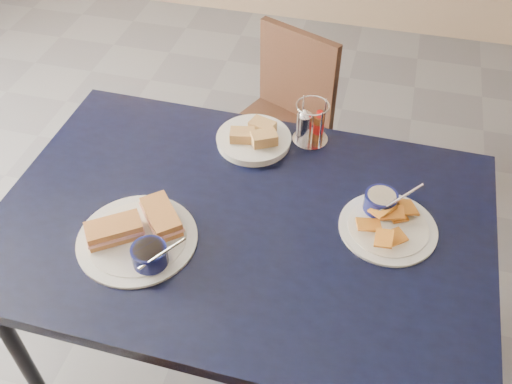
% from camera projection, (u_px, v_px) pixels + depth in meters
% --- Properties ---
extents(ground, '(6.00, 6.00, 0.00)m').
position_uv_depth(ground, '(279.00, 362.00, 2.06)').
color(ground, '#56565B').
rests_on(ground, ground).
extents(dining_table, '(1.35, 0.91, 0.75)m').
position_uv_depth(dining_table, '(242.00, 233.00, 1.58)').
color(dining_table, black).
rests_on(dining_table, ground).
extents(chair_far, '(0.47, 0.48, 0.77)m').
position_uv_depth(chair_far, '(278.00, 109.00, 2.40)').
color(chair_far, black).
rests_on(chair_far, ground).
extents(sandwich_plate, '(0.32, 0.31, 0.12)m').
position_uv_depth(sandwich_plate, '(140.00, 235.00, 1.47)').
color(sandwich_plate, white).
rests_on(sandwich_plate, dining_table).
extents(plantain_plate, '(0.26, 0.26, 0.12)m').
position_uv_depth(plantain_plate, '(385.00, 217.00, 1.52)').
color(plantain_plate, white).
rests_on(plantain_plate, dining_table).
extents(bread_basket, '(0.23, 0.23, 0.07)m').
position_uv_depth(bread_basket, '(254.00, 138.00, 1.75)').
color(bread_basket, white).
rests_on(bread_basket, dining_table).
extents(condiment_caddy, '(0.11, 0.11, 0.14)m').
position_uv_depth(condiment_caddy, '(310.00, 125.00, 1.74)').
color(condiment_caddy, silver).
rests_on(condiment_caddy, dining_table).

